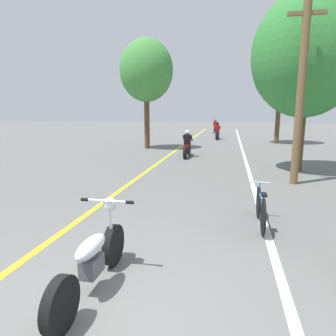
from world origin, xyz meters
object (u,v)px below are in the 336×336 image
Objects in this scene: motorcycle_rider_mid at (217,133)px; motorcycle_foreground at (93,259)px; roadside_tree_left at (146,71)px; motorcycle_rider_far at (215,128)px; roadside_tree_right_far at (281,73)px; bicycle_parked at (261,208)px; utility_pole at (301,90)px; motorcycle_rider_lead at (187,147)px; roadside_tree_right_near at (307,55)px.

motorcycle_foreground is at bearing -91.72° from motorcycle_rider_mid.
motorcycle_rider_far is (3.47, 14.78, -4.12)m from roadside_tree_left.
motorcycle_foreground is at bearing -104.43° from roadside_tree_right_far.
roadside_tree_right_far reaches higher than motorcycle_foreground.
motorcycle_foreground reaches higher than bicycle_parked.
roadside_tree_left reaches higher than utility_pole.
roadside_tree_left is at bearing 134.87° from motorcycle_rider_lead.
motorcycle_rider_lead is at bearing -125.29° from roadside_tree_right_far.
utility_pole is 6.96m from motorcycle_rider_lead.
bicycle_parked is at bearing -85.19° from motorcycle_rider_far.
roadside_tree_right_far is at bearing 75.57° from motorcycle_foreground.
utility_pole is 15.60m from motorcycle_rider_mid.
roadside_tree_right_near is 3.93× the size of bicycle_parked.
roadside_tree_right_far reaches higher than utility_pole.
utility_pole is 8.12m from motorcycle_foreground.
roadside_tree_right_far reaches higher than motorcycle_rider_lead.
roadside_tree_right_near is 13.89m from motorcycle_rider_mid.
motorcycle_rider_lead reaches higher than bicycle_parked.
utility_pole is at bearing 70.42° from bicycle_parked.
motorcycle_foreground is at bearing -119.17° from utility_pole.
roadside_tree_left is 3.12× the size of motorcycle_foreground.
motorcycle_foreground is at bearing -87.92° from motorcycle_rider_lead.
roadside_tree_left is at bearing 143.46° from roadside_tree_right_near.
motorcycle_rider_lead is 9.38m from bicycle_parked.
motorcycle_rider_mid is at bearing -85.94° from motorcycle_rider_far.
motorcycle_rider_mid reaches higher than motorcycle_rider_lead.
roadside_tree_right_near is at bearing -30.05° from motorcycle_rider_lead.
motorcycle_rider_far is (-0.54, 7.63, 0.00)m from motorcycle_rider_mid.
utility_pole reaches higher than motorcycle_rider_lead.
utility_pole is at bearing -48.14° from roadside_tree_left.
roadside_tree_left is 3.00× the size of motorcycle_rider_mid.
roadside_tree_left is at bearing -150.59° from roadside_tree_right_far.
motorcycle_rider_far reaches higher than motorcycle_foreground.
roadside_tree_left is 15.73m from motorcycle_rider_far.
roadside_tree_left is at bearing -119.31° from motorcycle_rider_mid.
roadside_tree_right_near is 7.62m from bicycle_parked.
motorcycle_foreground is 3.65m from bicycle_parked.
roadside_tree_right_far reaches higher than bicycle_parked.
motorcycle_foreground is (-4.99, -19.39, -4.43)m from roadside_tree_right_far.
motorcycle_rider_mid is (-4.33, 2.44, -4.33)m from roadside_tree_right_far.
motorcycle_rider_lead is 0.95× the size of motorcycle_rider_mid.
utility_pole is 0.82× the size of roadside_tree_right_far.
motorcycle_foreground is at bearing -77.12° from roadside_tree_left.
motorcycle_rider_far is at bearing 94.06° from motorcycle_rider_mid.
motorcycle_foreground is (3.36, -14.69, -4.23)m from roadside_tree_left.
roadside_tree_left is (-8.35, -4.71, -0.20)m from roadside_tree_right_far.
roadside_tree_right_near is at bearing 72.36° from bicycle_parked.
roadside_tree_right_far reaches higher than roadside_tree_left.
motorcycle_rider_mid is (-3.11, 15.09, -2.42)m from utility_pole.
motorcycle_rider_far is at bearing 76.78° from roadside_tree_left.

